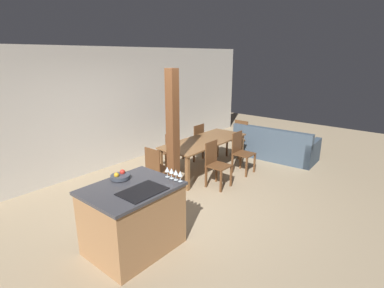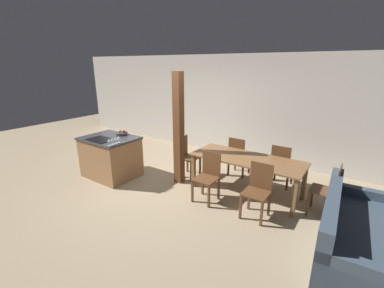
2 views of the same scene
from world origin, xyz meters
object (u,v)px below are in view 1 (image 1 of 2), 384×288
object	(u,v)px
dining_chair_near_left	(216,163)
fruit_bowl	(120,176)
wine_glass_end	(167,170)
timber_post	(173,137)
wine_glass_middle	(176,172)
dining_chair_far_left	(168,150)
wine_glass_far	(171,171)
couch	(275,147)
dining_chair_near_right	(241,152)
dining_chair_head_end	(157,169)
wine_glass_near	(180,174)
dining_chair_foot_end	(238,138)
dining_chair_far_right	(195,141)
dining_table	(204,144)
kitchen_island	(133,218)

from	to	relation	value
dining_chair_near_left	fruit_bowl	bearing A→B (deg)	-179.50
wine_glass_end	timber_post	bearing A→B (deg)	39.56
wine_glass_middle	dining_chair_far_left	bearing A→B (deg)	46.62
wine_glass_far	couch	bearing A→B (deg)	5.44
wine_glass_end	dining_chair_near_right	world-z (taller)	wine_glass_end
dining_chair_head_end	wine_glass_near	bearing A→B (deg)	147.35
wine_glass_end	wine_glass_far	bearing A→B (deg)	-90.00
dining_chair_near_left	timber_post	distance (m)	1.17
fruit_bowl	dining_chair_near_left	distance (m)	2.33
wine_glass_far	dining_chair_foot_end	distance (m)	3.98
dining_chair_near_left	timber_post	size ratio (longest dim) A/B	0.39
fruit_bowl	couch	bearing A→B (deg)	-1.68
wine_glass_middle	wine_glass_end	distance (m)	0.16
couch	dining_chair_near_right	bearing A→B (deg)	80.63
dining_chair_near_left	dining_chair_far_right	size ratio (longest dim) A/B	1.00
dining_table	dining_chair_head_end	bearing A→B (deg)	180.00
wine_glass_near	dining_chair_foot_end	world-z (taller)	wine_glass_near
wine_glass_middle	timber_post	distance (m)	1.33
fruit_bowl	dining_chair_far_right	xyz separation A→B (m)	(3.24, 1.33, -0.47)
dining_chair_near_right	couch	distance (m)	1.42
dining_chair_far_left	dining_chair_head_end	world-z (taller)	same
wine_glass_end	dining_chair_far_right	xyz separation A→B (m)	(2.79, 1.78, -0.55)
kitchen_island	dining_chair_head_end	xyz separation A→B (m)	(1.39, 0.98, 0.02)
wine_glass_near	dining_table	size ratio (longest dim) A/B	0.07
dining_table	dining_chair_near_left	world-z (taller)	dining_chair_near_left
fruit_bowl	wine_glass_far	xyz separation A→B (m)	(0.45, -0.54, 0.07)
dining_chair_far_left	couch	bearing A→B (deg)	148.16
dining_chair_near_left	wine_glass_end	bearing A→B (deg)	-165.46
dining_chair_near_right	dining_chair_far_right	world-z (taller)	same
dining_table	wine_glass_far	bearing A→B (deg)	-152.42
dining_chair_near_right	dining_chair_foot_end	distance (m)	1.16
dining_chair_far_left	dining_chair_foot_end	xyz separation A→B (m)	(1.92, -0.65, 0.00)
dining_chair_far_left	dining_chair_far_right	world-z (taller)	same
wine_glass_near	dining_chair_far_left	xyz separation A→B (m)	(1.84, 2.02, -0.55)
wine_glass_middle	dining_chair_near_left	bearing A→B (deg)	19.08
dining_chair_near_left	dining_chair_near_right	world-z (taller)	same
fruit_bowl	couch	size ratio (longest dim) A/B	0.13
dining_chair_far_right	couch	bearing A→B (deg)	133.70
dining_chair_foot_end	kitchen_island	bearing A→B (deg)	-77.08
dining_chair_far_right	timber_post	world-z (taller)	timber_post
fruit_bowl	dining_chair_near_right	distance (m)	3.28
wine_glass_far	dining_chair_far_right	size ratio (longest dim) A/B	0.16
wine_glass_middle	dining_chair_far_right	distance (m)	3.45
wine_glass_far	fruit_bowl	bearing A→B (deg)	129.84
dining_chair_foot_end	dining_chair_far_right	bearing A→B (deg)	-124.27
dining_chair_near_right	couch	bearing A→B (deg)	-6.38
kitchen_island	wine_glass_end	size ratio (longest dim) A/B	7.94
wine_glass_middle	timber_post	size ratio (longest dim) A/B	0.06
fruit_bowl	dining_chair_head_end	size ratio (longest dim) A/B	0.29
dining_chair_near_right	wine_glass_far	bearing A→B (deg)	-168.75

